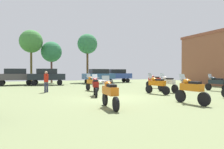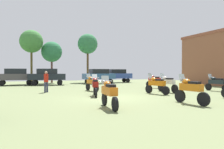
# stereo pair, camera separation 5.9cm
# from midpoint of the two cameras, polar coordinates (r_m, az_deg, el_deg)

# --- Properties ---
(ground_plane) EXTENTS (44.00, 52.00, 0.02)m
(ground_plane) POSITION_cam_midpoint_polar(r_m,az_deg,el_deg) (12.81, -0.46, -6.54)
(ground_plane) COLOR #6E7A4E
(motorcycle_1) EXTENTS (0.75, 2.06, 1.46)m
(motorcycle_1) POSITION_cam_midpoint_polar(r_m,az_deg,el_deg) (13.60, -4.82, -3.06)
(motorcycle_1) COLOR black
(motorcycle_1) RESTS_ON ground
(motorcycle_2) EXTENTS (0.62, 2.31, 1.50)m
(motorcycle_2) POSITION_cam_midpoint_polar(r_m,az_deg,el_deg) (16.70, 15.18, -2.29)
(motorcycle_2) COLOR black
(motorcycle_2) RESTS_ON ground
(motorcycle_3) EXTENTS (0.62, 2.21, 1.44)m
(motorcycle_3) POSITION_cam_midpoint_polar(r_m,az_deg,el_deg) (9.08, -0.83, -5.00)
(motorcycle_3) COLOR black
(motorcycle_3) RESTS_ON ground
(motorcycle_4) EXTENTS (0.62, 2.23, 1.44)m
(motorcycle_4) POSITION_cam_midpoint_polar(r_m,az_deg,el_deg) (19.11, 27.15, -2.06)
(motorcycle_4) COLOR black
(motorcycle_4) RESTS_ON ground
(motorcycle_5) EXTENTS (0.62, 2.13, 1.50)m
(motorcycle_5) POSITION_cam_midpoint_polar(r_m,az_deg,el_deg) (10.95, 21.17, -3.93)
(motorcycle_5) COLOR black
(motorcycle_5) RESTS_ON ground
(motorcycle_9) EXTENTS (0.79, 2.14, 1.45)m
(motorcycle_9) POSITION_cam_midpoint_polar(r_m,az_deg,el_deg) (15.13, 12.35, -2.68)
(motorcycle_9) COLOR black
(motorcycle_9) RESTS_ON ground
(motorcycle_12) EXTENTS (0.77, 2.21, 1.50)m
(motorcycle_12) POSITION_cam_midpoint_polar(r_m,az_deg,el_deg) (20.70, 11.70, -1.70)
(motorcycle_12) COLOR black
(motorcycle_12) RESTS_ON ground
(motorcycle_13) EXTENTS (0.72, 2.08, 1.45)m
(motorcycle_13) POSITION_cam_midpoint_polar(r_m,az_deg,el_deg) (17.26, -5.77, -2.26)
(motorcycle_13) COLOR black
(motorcycle_13) RESTS_ON ground
(car_1) EXTENTS (4.53, 2.45, 2.00)m
(car_1) POSITION_cam_midpoint_polar(r_m,az_deg,el_deg) (26.05, -17.78, -0.27)
(car_1) COLOR black
(car_1) RESTS_ON ground
(car_2) EXTENTS (4.36, 1.96, 2.00)m
(car_2) POSITION_cam_midpoint_polar(r_m,az_deg,el_deg) (27.93, -3.81, -0.17)
(car_2) COLOR black
(car_2) RESTS_ON ground
(car_3) EXTENTS (4.32, 1.84, 2.00)m
(car_3) POSITION_cam_midpoint_polar(r_m,az_deg,el_deg) (26.98, -25.50, -0.27)
(car_3) COLOR black
(car_3) RESTS_ON ground
(car_4) EXTENTS (4.38, 1.99, 2.00)m
(car_4) POSITION_cam_midpoint_polar(r_m,az_deg,el_deg) (30.75, 1.31, -0.09)
(car_4) COLOR black
(car_4) RESTS_ON ground
(person_2) EXTENTS (0.41, 0.41, 1.67)m
(person_2) POSITION_cam_midpoint_polar(r_m,az_deg,el_deg) (16.82, -18.10, -1.48)
(person_2) COLOR #2E3250
(person_2) RESTS_ON ground
(tree_3) EXTENTS (2.97, 2.97, 6.04)m
(tree_3) POSITION_cam_midpoint_polar(r_m,az_deg,el_deg) (31.09, -16.69, 6.08)
(tree_3) COLOR brown
(tree_3) RESTS_ON ground
(tree_4) EXTENTS (3.10, 3.10, 7.36)m
(tree_4) POSITION_cam_midpoint_polar(r_m,az_deg,el_deg) (30.30, -21.82, 8.55)
(tree_4) COLOR brown
(tree_4) RESTS_ON ground
(tree_5) EXTENTS (3.13, 3.13, 7.61)m
(tree_5) POSITION_cam_midpoint_polar(r_m,az_deg,el_deg) (32.65, -6.97, 8.44)
(tree_5) COLOR brown
(tree_5) RESTS_ON ground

